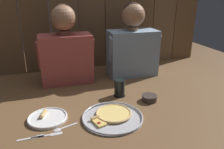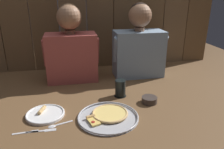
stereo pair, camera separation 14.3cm
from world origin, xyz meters
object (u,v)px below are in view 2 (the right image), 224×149
drinking_glass (120,88)px  diner_right (139,44)px  pizza_tray (108,116)px  diner_left (71,47)px  dipping_bowl (149,100)px  dinner_plate (45,114)px

drinking_glass → diner_right: size_ratio=0.20×
drinking_glass → pizza_tray: bearing=-116.7°
diner_right → pizza_tray: bearing=-120.4°
diner_left → diner_right: bearing=-0.0°
drinking_glass → diner_left: size_ratio=0.20×
dipping_bowl → diner_right: 0.57m
drinking_glass → diner_left: 0.54m
pizza_tray → dinner_plate: size_ratio=1.57×
dipping_bowl → diner_left: size_ratio=0.17×
diner_left → pizza_tray: bearing=-73.6°
pizza_tray → dipping_bowl: (0.30, 0.13, 0.01)m
dipping_bowl → diner_right: bearing=81.6°
pizza_tray → drinking_glass: (0.13, 0.26, 0.05)m
drinking_glass → dipping_bowl: size_ratio=1.17×
drinking_glass → dipping_bowl: 0.22m
pizza_tray → dinner_plate: dinner_plate is taller
dipping_bowl → drinking_glass: bearing=141.7°
dinner_plate → diner_right: 0.95m
dipping_bowl → diner_left: (-0.48, 0.51, 0.25)m
pizza_tray → dinner_plate: bearing=166.1°
drinking_glass → diner_right: diner_right is taller
drinking_glass → diner_right: 0.49m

